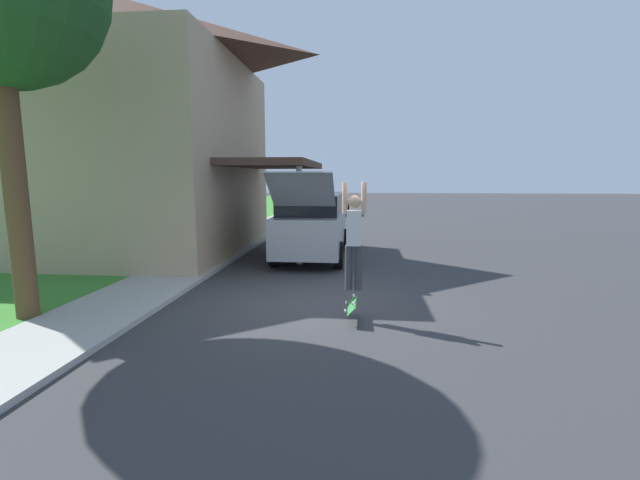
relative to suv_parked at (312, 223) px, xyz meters
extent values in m
plane|color=#333335|center=(0.44, -4.73, -1.07)|extent=(120.00, 120.00, 0.00)
cube|color=#387F2D|center=(-7.56, 1.27, -1.03)|extent=(10.00, 80.00, 0.08)
cube|color=#9E9E99|center=(-3.16, 1.27, -1.02)|extent=(1.80, 80.00, 0.10)
cube|color=tan|center=(-7.28, 0.53, 2.04)|extent=(9.76, 7.58, 6.05)
pyramid|color=#4C3328|center=(-7.28, 0.53, 6.18)|extent=(10.56, 8.38, 2.22)
cube|color=#4C3328|center=(-1.30, 0.53, 1.81)|extent=(2.60, 5.31, 0.20)
cylinder|color=silver|center=(-0.20, -1.36, 0.36)|extent=(0.16, 0.16, 2.70)
cylinder|color=brown|center=(-4.24, -6.33, 1.28)|extent=(0.36, 0.36, 4.55)
cube|color=gray|center=(0.00, -0.01, -0.21)|extent=(1.86, 4.62, 1.08)
cube|color=black|center=(0.00, 0.10, 0.62)|extent=(1.71, 3.61, 0.58)
cylinder|color=black|center=(-0.89, 1.42, -0.70)|extent=(0.24, 0.74, 0.74)
cylinder|color=black|center=(0.89, 1.42, -0.70)|extent=(0.24, 0.74, 0.74)
cylinder|color=black|center=(-0.89, -1.45, -0.70)|extent=(0.24, 0.74, 0.74)
cylinder|color=black|center=(0.89, -1.45, -0.70)|extent=(0.24, 0.74, 0.74)
cube|color=gray|center=(0.00, -2.38, 1.10)|extent=(1.64, 1.25, 0.89)
cube|color=#B7B7BC|center=(-0.33, 15.65, -0.50)|extent=(1.79, 4.05, 0.72)
cube|color=black|center=(-0.33, 15.55, 0.10)|extent=(1.58, 2.10, 0.49)
cylinder|color=black|center=(-1.20, 16.86, -0.76)|extent=(0.20, 0.62, 0.62)
cylinder|color=black|center=(0.53, 16.86, -0.76)|extent=(0.20, 0.62, 0.62)
cylinder|color=black|center=(-1.20, 14.43, -0.76)|extent=(0.20, 0.62, 0.62)
cylinder|color=black|center=(0.53, 14.43, -0.76)|extent=(0.20, 0.62, 0.62)
cylinder|color=#38383D|center=(1.29, -5.73, -0.14)|extent=(0.13, 0.13, 0.78)
cylinder|color=#38383D|center=(1.46, -5.73, -0.14)|extent=(0.13, 0.13, 0.78)
cube|color=silver|center=(1.37, -5.73, 0.55)|extent=(0.25, 0.20, 0.60)
sphere|color=tan|center=(1.37, -5.73, 1.00)|extent=(0.22, 0.22, 0.22)
cylinder|color=tan|center=(1.21, -5.73, 1.07)|extent=(0.09, 0.09, 0.53)
cylinder|color=tan|center=(1.53, -5.73, 1.07)|extent=(0.09, 0.09, 0.53)
cube|color=#337F3D|center=(1.36, -5.76, -0.80)|extent=(0.16, 0.78, 0.16)
cylinder|color=silver|center=(1.38, -5.52, -0.69)|extent=(0.03, 0.06, 0.06)
cylinder|color=silver|center=(1.25, -5.52, -0.82)|extent=(0.03, 0.06, 0.06)
cylinder|color=silver|center=(1.37, -6.01, -0.69)|extent=(0.03, 0.06, 0.06)
cylinder|color=silver|center=(1.25, -6.01, -0.82)|extent=(0.03, 0.06, 0.06)
camera|label=1|loc=(1.50, -12.96, 1.41)|focal=24.00mm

